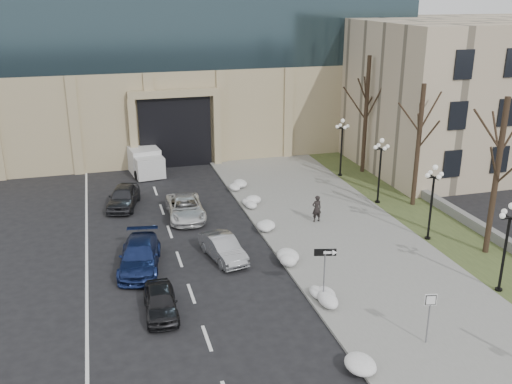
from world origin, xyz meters
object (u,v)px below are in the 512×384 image
car_c (140,256)px  lamppost_d (342,140)px  car_d (185,208)px  car_e (124,197)px  pedestrian (317,209)px  lamppost_c (380,162)px  keep_sign (430,308)px  car_a (161,302)px  lamppost_b (433,192)px  lamppost_a (507,236)px  car_b (223,248)px  box_truck (143,159)px  one_way_sign (329,259)px

car_c → lamppost_d: bearing=44.8°
car_d → car_e: 4.92m
pedestrian → lamppost_c: lamppost_c is taller
keep_sign → lamppost_d: bearing=87.0°
car_d → pedestrian: bearing=-20.0°
car_c → pedestrian: pedestrian is taller
lamppost_c → car_a: bearing=-147.6°
pedestrian → lamppost_b: 7.29m
lamppost_a → lamppost_c: bearing=90.0°
car_d → lamppost_a: bearing=-44.2°
pedestrian → car_a: bearing=31.9°
car_b → car_a: bearing=-141.6°
keep_sign → lamppost_b: lamppost_b is taller
car_b → lamppost_d: bearing=32.7°
box_truck → car_a: bearing=-100.7°
car_e → one_way_sign: 18.20m
car_c → box_truck: (1.80, 18.15, 0.27)m
pedestrian → one_way_sign: 10.26m
lamppost_c → box_truck: bearing=140.3°
car_c → lamppost_a: bearing=-14.3°
car_e → pedestrian: size_ratio=2.50×
car_b → box_truck: box_truck is taller
car_b → car_c: bearing=167.4°
car_d → box_truck: box_truck is taller
car_b → car_d: car_d is taller
lamppost_d → one_way_sign: bearing=-115.5°
lamppost_b → lamppost_c: bearing=90.0°
car_b → pedestrian: size_ratio=2.27×
car_a → lamppost_a: 16.84m
car_d → car_e: bearing=142.9°
one_way_sign → lamppost_b: bearing=45.2°
car_d → car_b: bearing=-79.0°
car_e → lamppost_b: (17.25, -10.71, 2.32)m
car_a → car_e: car_e is taller
car_b → lamppost_a: size_ratio=0.85×
box_truck → car_e: bearing=-111.4°
lamppost_b → lamppost_c: size_ratio=1.00×
box_truck → keep_sign: (9.24, -28.63, 0.78)m
car_b → lamppost_b: bearing=-15.7°
car_b → lamppost_c: 13.82m
car_a → lamppost_b: lamppost_b is taller
car_b → keep_sign: (6.46, -10.40, 1.13)m
car_a → lamppost_d: (16.46, 16.95, 2.44)m
car_e → pedestrian: (11.78, -6.36, 0.25)m
car_d → lamppost_a: lamppost_a is taller
car_b → lamppost_a: bearing=-42.4°
car_c → car_d: car_c is taller
lamppost_b → lamppost_a: bearing=-90.0°
car_d → pedestrian: pedestrian is taller
keep_sign → car_c: bearing=148.2°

